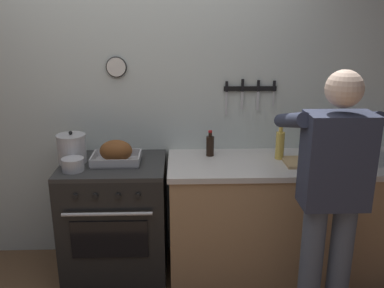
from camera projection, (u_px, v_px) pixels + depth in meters
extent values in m
cube|color=silver|center=(145.00, 99.00, 3.29)|extent=(6.00, 0.10, 2.60)
cube|color=black|center=(250.00, 89.00, 3.23)|extent=(0.41, 0.02, 0.04)
cube|color=silver|center=(226.00, 103.00, 3.24)|extent=(0.02, 0.00, 0.19)
cube|color=black|center=(227.00, 86.00, 3.20)|extent=(0.02, 0.02, 0.08)
cube|color=silver|center=(242.00, 100.00, 3.24)|extent=(0.02, 0.00, 0.14)
cube|color=black|center=(243.00, 85.00, 3.21)|extent=(0.02, 0.02, 0.10)
cube|color=silver|center=(258.00, 101.00, 3.25)|extent=(0.02, 0.00, 0.15)
cube|color=black|center=(258.00, 86.00, 3.21)|extent=(0.02, 0.02, 0.09)
cube|color=silver|center=(273.00, 99.00, 3.24)|extent=(0.01, 0.00, 0.12)
cube|color=black|center=(274.00, 86.00, 3.22)|extent=(0.02, 0.02, 0.08)
cylinder|color=white|center=(116.00, 67.00, 3.14)|extent=(0.14, 0.02, 0.14)
torus|color=black|center=(116.00, 67.00, 3.14)|extent=(0.16, 0.02, 0.16)
cube|color=tan|center=(300.00, 218.00, 3.24)|extent=(2.00, 0.62, 0.86)
cube|color=silver|center=(304.00, 163.00, 3.11)|extent=(2.03, 0.65, 0.04)
cube|color=black|center=(116.00, 220.00, 3.19)|extent=(0.76, 0.62, 0.87)
cube|color=black|center=(110.00, 240.00, 2.89)|extent=(0.53, 0.01, 0.28)
cube|color=#2D2D2D|center=(113.00, 165.00, 3.06)|extent=(0.76, 0.62, 0.03)
cylinder|color=black|center=(75.00, 197.00, 2.78)|extent=(0.04, 0.02, 0.04)
cylinder|color=black|center=(95.00, 196.00, 2.78)|extent=(0.04, 0.02, 0.04)
cylinder|color=black|center=(118.00, 196.00, 2.79)|extent=(0.04, 0.02, 0.04)
cylinder|color=black|center=(138.00, 196.00, 2.79)|extent=(0.04, 0.02, 0.04)
cylinder|color=silver|center=(107.00, 214.00, 2.80)|extent=(0.61, 0.02, 0.02)
cylinder|color=#4C566B|center=(310.00, 268.00, 2.60)|extent=(0.14, 0.14, 0.86)
cylinder|color=#4C566B|center=(339.00, 268.00, 2.60)|extent=(0.14, 0.14, 0.86)
cube|color=#2D3347|center=(336.00, 161.00, 2.39)|extent=(0.38, 0.22, 0.56)
sphere|color=beige|center=(344.00, 89.00, 2.26)|extent=(0.21, 0.21, 0.21)
cylinder|color=#2D3347|center=(291.00, 120.00, 2.56)|extent=(0.09, 0.55, 0.22)
cylinder|color=#2D3347|center=(359.00, 120.00, 2.57)|extent=(0.09, 0.55, 0.22)
cube|color=#B7B7BC|center=(117.00, 162.00, 3.06)|extent=(0.34, 0.25, 0.01)
cube|color=#B7B7BC|center=(114.00, 164.00, 2.93)|extent=(0.34, 0.01, 0.05)
cube|color=#B7B7BC|center=(119.00, 152.00, 3.17)|extent=(0.34, 0.01, 0.05)
cube|color=#B7B7BC|center=(93.00, 158.00, 3.04)|extent=(0.01, 0.25, 0.05)
cube|color=#B7B7BC|center=(140.00, 157.00, 3.05)|extent=(0.01, 0.25, 0.05)
ellipsoid|color=brown|center=(116.00, 151.00, 3.03)|extent=(0.24, 0.17, 0.16)
cylinder|color=#B7B7BC|center=(72.00, 149.00, 3.04)|extent=(0.21, 0.21, 0.20)
cylinder|color=#B2B2B7|center=(71.00, 136.00, 3.01)|extent=(0.21, 0.21, 0.01)
sphere|color=black|center=(70.00, 133.00, 3.01)|extent=(0.03, 0.03, 0.03)
cylinder|color=#B7B7BC|center=(73.00, 164.00, 2.90)|extent=(0.16, 0.16, 0.09)
cube|color=tan|center=(309.00, 162.00, 3.04)|extent=(0.36, 0.24, 0.02)
cylinder|color=#385623|center=(311.00, 143.00, 3.14)|extent=(0.07, 0.07, 0.22)
cylinder|color=#385623|center=(312.00, 126.00, 3.10)|extent=(0.03, 0.03, 0.05)
cylinder|color=black|center=(313.00, 122.00, 3.09)|extent=(0.03, 0.03, 0.01)
cylinder|color=gold|center=(280.00, 146.00, 3.12)|extent=(0.06, 0.06, 0.21)
cylinder|color=gold|center=(281.00, 129.00, 3.08)|extent=(0.03, 0.03, 0.05)
cylinder|color=black|center=(281.00, 125.00, 3.07)|extent=(0.03, 0.03, 0.01)
cylinder|color=black|center=(210.00, 146.00, 3.19)|extent=(0.06, 0.06, 0.15)
cylinder|color=black|center=(210.00, 135.00, 3.17)|extent=(0.03, 0.03, 0.03)
cylinder|color=#B21919|center=(210.00, 132.00, 3.16)|extent=(0.03, 0.03, 0.01)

